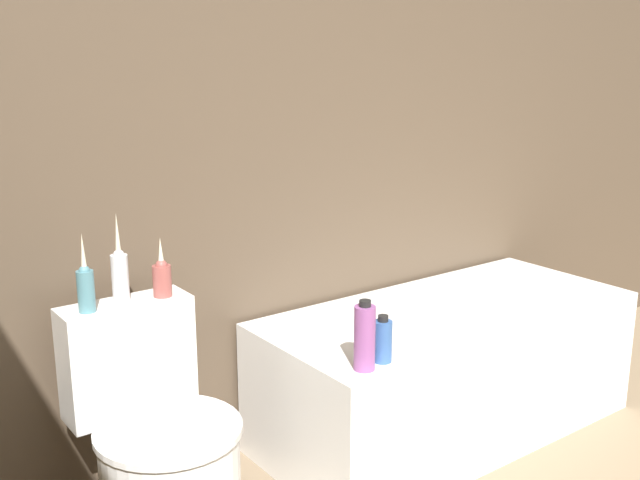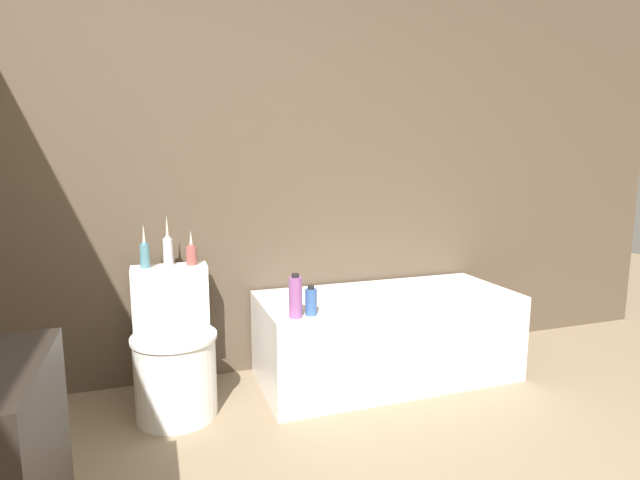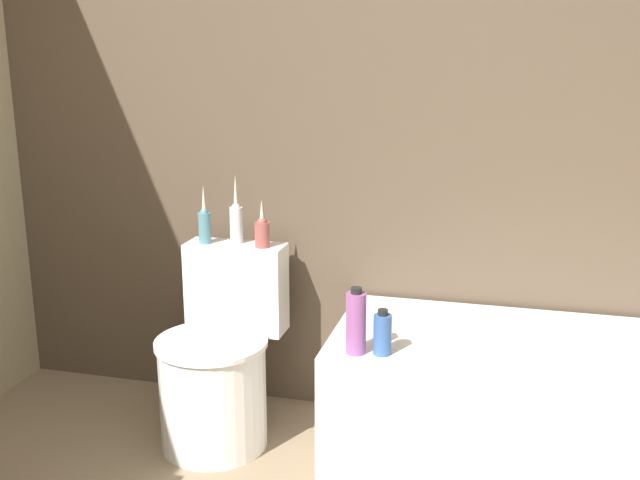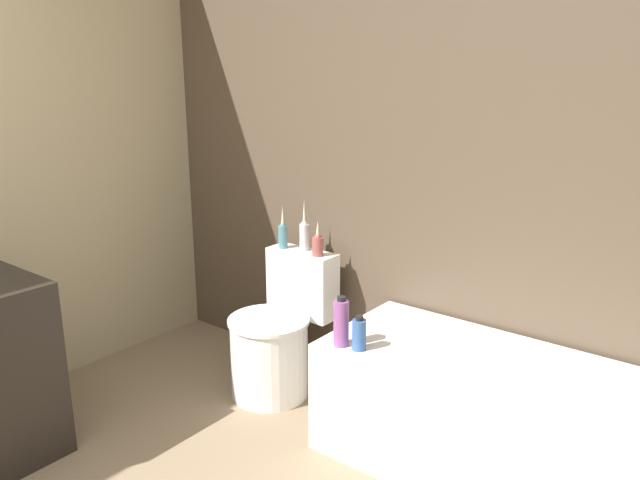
# 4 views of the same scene
# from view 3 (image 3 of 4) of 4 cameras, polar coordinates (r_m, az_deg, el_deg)

# --- Properties ---
(wall_back_tiled) EXTENTS (6.40, 0.06, 2.60)m
(wall_back_tiled) POSITION_cam_3_polar(r_m,az_deg,el_deg) (3.01, 2.60, 10.35)
(wall_back_tiled) COLOR brown
(wall_back_tiled) RESTS_ON ground_plane
(bathtub) EXTENTS (1.54, 0.68, 0.52)m
(bathtub) POSITION_cam_3_polar(r_m,az_deg,el_deg) (2.85, 16.98, -12.32)
(bathtub) COLOR white
(bathtub) RESTS_ON ground
(toilet) EXTENTS (0.43, 0.57, 0.74)m
(toilet) POSITION_cam_3_polar(r_m,az_deg,el_deg) (3.01, -7.72, -9.57)
(toilet) COLOR white
(toilet) RESTS_ON ground
(vase_gold) EXTENTS (0.05, 0.05, 0.24)m
(vase_gold) POSITION_cam_3_polar(r_m,az_deg,el_deg) (3.06, -8.79, 1.21)
(vase_gold) COLOR teal
(vase_gold) RESTS_ON toilet
(vase_silver) EXTENTS (0.05, 0.05, 0.28)m
(vase_silver) POSITION_cam_3_polar(r_m,az_deg,el_deg) (3.04, -6.40, 1.48)
(vase_silver) COLOR silver
(vase_silver) RESTS_ON toilet
(vase_bronze) EXTENTS (0.06, 0.06, 0.19)m
(vase_bronze) POSITION_cam_3_polar(r_m,az_deg,el_deg) (2.97, -4.43, 0.67)
(vase_bronze) COLOR #994C47
(vase_bronze) RESTS_ON toilet
(shampoo_bottle_tall) EXTENTS (0.07, 0.07, 0.23)m
(shampoo_bottle_tall) POSITION_cam_3_polar(r_m,az_deg,el_deg) (2.50, 2.76, -6.30)
(shampoo_bottle_tall) COLOR #8C4C8C
(shampoo_bottle_tall) RESTS_ON bathtub
(shampoo_bottle_short) EXTENTS (0.06, 0.06, 0.16)m
(shampoo_bottle_short) POSITION_cam_3_polar(r_m,az_deg,el_deg) (2.51, 4.78, -7.13)
(shampoo_bottle_short) COLOR #335999
(shampoo_bottle_short) RESTS_ON bathtub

